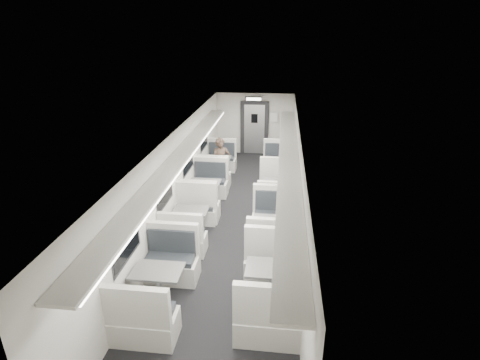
% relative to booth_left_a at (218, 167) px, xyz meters
% --- Properties ---
extents(room, '(3.24, 12.24, 2.64)m').
position_rel_booth_left_a_xyz_m(room, '(1.00, -3.15, 0.83)').
color(room, black).
rests_on(room, ground).
extents(booth_left_a, '(1.02, 2.07, 1.11)m').
position_rel_booth_left_a_xyz_m(booth_left_a, '(0.00, 0.00, 0.00)').
color(booth_left_a, '#B7B2AC').
rests_on(booth_left_a, room).
extents(booth_left_b, '(1.05, 2.14, 1.14)m').
position_rel_booth_left_a_xyz_m(booth_left_b, '(0.00, -2.20, 0.01)').
color(booth_left_b, '#B7B2AC').
rests_on(booth_left_b, room).
extents(booth_left_c, '(0.99, 2.00, 1.07)m').
position_rel_booth_left_a_xyz_m(booth_left_c, '(0.00, -3.82, -0.01)').
color(booth_left_c, '#B7B2AC').
rests_on(booth_left_c, room).
extents(booth_left_d, '(1.07, 2.16, 1.16)m').
position_rel_booth_left_a_xyz_m(booth_left_d, '(0.00, -6.32, 0.02)').
color(booth_left_d, '#B7B2AC').
rests_on(booth_left_d, room).
extents(booth_right_a, '(1.06, 2.16, 1.15)m').
position_rel_booth_left_a_xyz_m(booth_right_a, '(2.00, -0.06, 0.02)').
color(booth_right_a, '#B7B2AC').
rests_on(booth_right_a, room).
extents(booth_right_b, '(0.99, 2.00, 1.07)m').
position_rel_booth_left_a_xyz_m(booth_right_b, '(2.00, -1.82, -0.01)').
color(booth_right_b, '#B7B2AC').
rests_on(booth_right_b, room).
extents(booth_right_c, '(1.11, 2.25, 1.20)m').
position_rel_booth_left_a_xyz_m(booth_right_c, '(2.00, -4.32, 0.03)').
color(booth_right_c, '#B7B2AC').
rests_on(booth_right_c, room).
extents(booth_right_d, '(1.11, 2.25, 1.20)m').
position_rel_booth_left_a_xyz_m(booth_right_d, '(2.00, -6.05, 0.03)').
color(booth_right_d, '#B7B2AC').
rests_on(booth_right_d, room).
extents(passenger, '(0.69, 0.59, 1.60)m').
position_rel_booth_left_a_xyz_m(passenger, '(0.23, -0.73, 0.43)').
color(passenger, black).
rests_on(passenger, room).
extents(window_a, '(0.02, 1.18, 0.84)m').
position_rel_booth_left_a_xyz_m(window_a, '(-0.49, 0.25, 0.98)').
color(window_a, black).
rests_on(window_a, room).
extents(window_b, '(0.02, 1.18, 0.84)m').
position_rel_booth_left_a_xyz_m(window_b, '(-0.49, -1.95, 0.98)').
color(window_b, black).
rests_on(window_b, room).
extents(window_c, '(0.02, 1.18, 0.84)m').
position_rel_booth_left_a_xyz_m(window_c, '(-0.49, -4.15, 0.98)').
color(window_c, black).
rests_on(window_c, room).
extents(window_d, '(0.02, 1.18, 0.84)m').
position_rel_booth_left_a_xyz_m(window_d, '(-0.49, -6.35, 0.98)').
color(window_d, black).
rests_on(window_d, room).
extents(luggage_rack_left, '(0.46, 10.40, 0.09)m').
position_rel_booth_left_a_xyz_m(luggage_rack_left, '(-0.24, -3.45, 1.55)').
color(luggage_rack_left, '#B7B2AC').
rests_on(luggage_rack_left, room).
extents(luggage_rack_right, '(0.46, 10.40, 0.09)m').
position_rel_booth_left_a_xyz_m(luggage_rack_right, '(2.24, -3.45, 1.55)').
color(luggage_rack_right, '#B7B2AC').
rests_on(luggage_rack_right, room).
extents(vestibule_door, '(1.10, 0.13, 2.10)m').
position_rel_booth_left_a_xyz_m(vestibule_door, '(1.00, 2.78, 0.67)').
color(vestibule_door, black).
rests_on(vestibule_door, room).
extents(exit_sign, '(0.62, 0.12, 0.16)m').
position_rel_booth_left_a_xyz_m(exit_sign, '(1.00, 2.29, 1.91)').
color(exit_sign, black).
rests_on(exit_sign, room).
extents(wall_notice, '(0.32, 0.02, 0.40)m').
position_rel_booth_left_a_xyz_m(wall_notice, '(1.75, 2.77, 1.13)').
color(wall_notice, silver).
rests_on(wall_notice, room).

